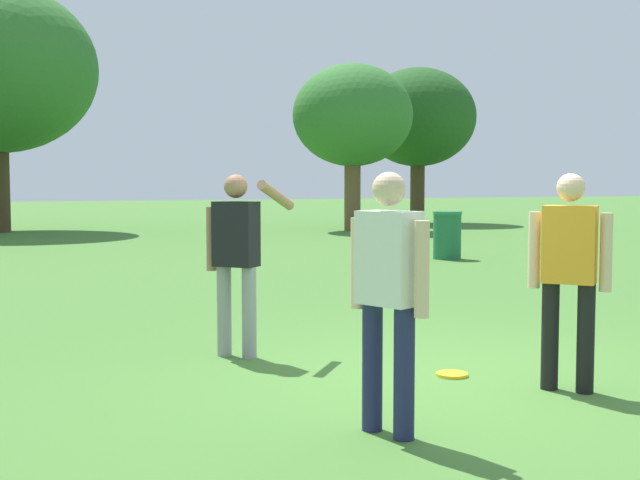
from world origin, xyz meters
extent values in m
plane|color=#447530|center=(0.00, 0.00, 0.00)|extent=(120.00, 120.00, 0.00)
cylinder|color=gray|center=(-1.38, 1.42, 0.41)|extent=(0.13, 0.13, 0.82)
cylinder|color=gray|center=(-1.20, 1.23, 0.41)|extent=(0.13, 0.13, 0.82)
cube|color=black|center=(-1.29, 1.33, 1.11)|extent=(0.42, 0.43, 0.58)
sphere|color=#9E7051|center=(-1.29, 1.33, 1.53)|extent=(0.21, 0.21, 0.21)
cylinder|color=#9E7051|center=(-1.47, 1.52, 1.06)|extent=(0.09, 0.09, 0.58)
cylinder|color=#9E7051|center=(-0.91, 1.33, 1.45)|extent=(0.48, 0.46, 0.28)
cylinder|color=black|center=(0.77, -0.87, 0.41)|extent=(0.13, 0.13, 0.82)
cylinder|color=black|center=(0.60, -0.68, 0.41)|extent=(0.13, 0.13, 0.82)
cube|color=orange|center=(0.68, -0.77, 1.11)|extent=(0.42, 0.43, 0.58)
sphere|color=beige|center=(0.68, -0.77, 1.53)|extent=(0.21, 0.21, 0.21)
cylinder|color=beige|center=(0.86, -0.96, 1.06)|extent=(0.09, 0.09, 0.58)
cylinder|color=beige|center=(0.51, -0.58, 1.06)|extent=(0.09, 0.09, 0.58)
cylinder|color=#1E234C|center=(-1.11, -1.13, 0.41)|extent=(0.13, 0.13, 0.82)
cylinder|color=#1E234C|center=(-1.01, -1.37, 0.41)|extent=(0.13, 0.13, 0.82)
cube|color=white|center=(-1.06, -1.25, 1.11)|extent=(0.35, 0.44, 0.58)
sphere|color=beige|center=(-1.06, -1.25, 1.53)|extent=(0.21, 0.21, 0.21)
cylinder|color=beige|center=(-1.16, -1.01, 1.06)|extent=(0.09, 0.09, 0.58)
cylinder|color=beige|center=(-0.96, -1.49, 1.06)|extent=(0.09, 0.09, 0.58)
cylinder|color=yellow|center=(0.13, -0.03, 0.01)|extent=(0.26, 0.26, 0.03)
cylinder|color=#1E663D|center=(5.27, 8.80, 0.45)|extent=(0.56, 0.56, 0.90)
cylinder|color=#287A4B|center=(5.27, 8.80, 0.93)|extent=(0.59, 0.59, 0.06)
cylinder|color=brown|center=(7.38, 18.22, 1.29)|extent=(0.51, 0.51, 2.59)
ellipsoid|color=#33702D|center=(7.38, 18.22, 3.62)|extent=(3.77, 3.77, 3.20)
cylinder|color=#4C3823|center=(11.41, 21.39, 1.36)|extent=(0.53, 0.53, 2.72)
ellipsoid|color=#21511E|center=(11.41, 21.39, 3.89)|extent=(4.23, 4.23, 3.59)
camera|label=1|loc=(-3.36, -5.85, 1.59)|focal=46.95mm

